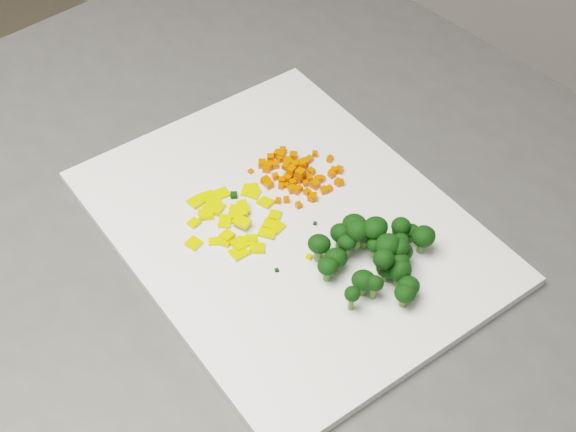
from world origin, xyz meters
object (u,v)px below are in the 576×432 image
at_px(cutting_board, 288,226).
at_px(carrot_pile, 301,169).
at_px(broccoli_pile, 374,250).
at_px(pepper_pile, 234,218).

distance_m(cutting_board, carrot_pile, 0.07).
distance_m(carrot_pile, broccoli_pile, 0.14).
height_order(pepper_pile, broccoli_pile, broccoli_pile).
distance_m(carrot_pile, pepper_pile, 0.10).
relative_size(carrot_pile, broccoli_pile, 0.83).
relative_size(pepper_pile, broccoli_pile, 0.97).
bearing_deg(pepper_pile, broccoli_pile, 0.89).
bearing_deg(pepper_pile, cutting_board, 24.64).
bearing_deg(carrot_pile, broccoli_pile, -37.72).
relative_size(carrot_pile, pepper_pile, 0.86).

